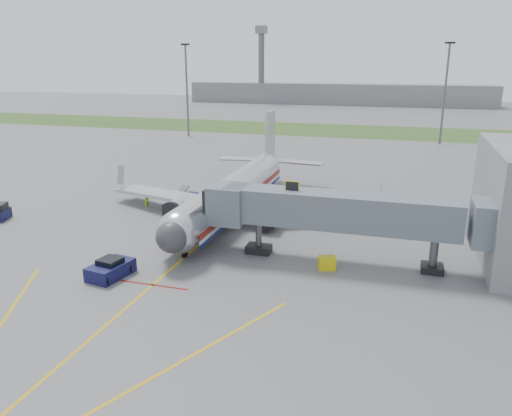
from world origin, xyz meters
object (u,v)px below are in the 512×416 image
(airliner, at_px, (233,192))
(ramp_worker, at_px, (147,201))
(baggage_tug, at_px, (1,212))
(belt_loader, at_px, (176,204))
(pushback_tug, at_px, (111,269))

(airliner, distance_m, ramp_worker, 10.89)
(airliner, relative_size, ramp_worker, 22.08)
(baggage_tug, xyz_separation_m, belt_loader, (16.81, 9.15, -0.24))
(belt_loader, xyz_separation_m, ramp_worker, (-3.51, -0.61, 0.24))
(baggage_tug, distance_m, belt_loader, 19.14)
(ramp_worker, bearing_deg, belt_loader, -53.13)
(pushback_tug, bearing_deg, airliner, 77.95)
(pushback_tug, distance_m, ramp_worker, 19.58)
(belt_loader, bearing_deg, airliner, -1.94)
(airliner, bearing_deg, baggage_tug, -159.66)
(airliner, xyz_separation_m, baggage_tug, (-24.02, -8.90, -1.84))
(belt_loader, height_order, ramp_worker, belt_loader)
(airliner, distance_m, belt_loader, 7.51)
(airliner, height_order, ramp_worker, airliner)
(airliner, distance_m, baggage_tug, 25.69)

